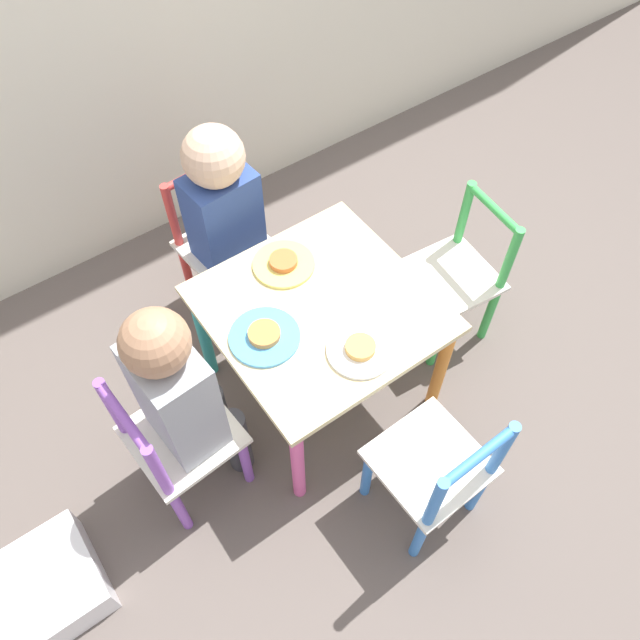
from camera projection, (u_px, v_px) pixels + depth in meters
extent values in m
plane|color=#5B514C|center=(320.00, 385.00, 2.00)|extent=(6.00, 6.00, 0.00)
cube|color=beige|center=(320.00, 308.00, 1.66)|extent=(0.57, 0.57, 0.02)
cylinder|color=#E5599E|center=(298.00, 463.00, 1.63)|extent=(0.04, 0.04, 0.40)
cylinder|color=orange|center=(441.00, 368.00, 1.80)|extent=(0.04, 0.04, 0.40)
cylinder|color=teal|center=(204.00, 335.00, 1.87)|extent=(0.04, 0.04, 0.40)
cylinder|color=yellow|center=(338.00, 261.00, 2.04)|extent=(0.04, 0.04, 0.40)
cube|color=silver|center=(226.00, 247.00, 1.99)|extent=(0.28, 0.28, 0.02)
cylinder|color=#DB3D38|center=(224.00, 310.00, 2.01)|extent=(0.03, 0.03, 0.26)
cylinder|color=#DB3D38|center=(275.00, 277.00, 2.09)|extent=(0.03, 0.03, 0.26)
cylinder|color=#DB3D38|center=(187.00, 272.00, 2.10)|extent=(0.03, 0.03, 0.26)
cylinder|color=#DB3D38|center=(238.00, 241.00, 2.18)|extent=(0.03, 0.03, 0.26)
cylinder|color=#DB3D38|center=(173.00, 218.00, 1.89)|extent=(0.03, 0.03, 0.26)
cylinder|color=#DB3D38|center=(229.00, 186.00, 1.97)|extent=(0.03, 0.03, 0.26)
cylinder|color=#DB3D38|center=(196.00, 173.00, 1.84)|extent=(0.21, 0.04, 0.02)
cube|color=silver|center=(183.00, 434.00, 1.61)|extent=(0.28, 0.28, 0.02)
cylinder|color=#8E51BC|center=(245.00, 460.00, 1.71)|extent=(0.03, 0.03, 0.26)
cylinder|color=#8E51BC|center=(202.00, 407.00, 1.81)|extent=(0.03, 0.03, 0.26)
cylinder|color=#8E51BC|center=(180.00, 509.00, 1.63)|extent=(0.03, 0.03, 0.26)
cylinder|color=#8E51BC|center=(139.00, 451.00, 1.73)|extent=(0.03, 0.03, 0.26)
cylinder|color=#8E51BC|center=(159.00, 472.00, 1.43)|extent=(0.03, 0.03, 0.26)
cylinder|color=#8E51BC|center=(114.00, 408.00, 1.52)|extent=(0.03, 0.03, 0.26)
cylinder|color=#8E51BC|center=(123.00, 417.00, 1.38)|extent=(0.04, 0.21, 0.02)
cube|color=silver|center=(430.00, 462.00, 1.57)|extent=(0.27, 0.27, 0.02)
cylinder|color=#387AD1|center=(425.00, 431.00, 1.76)|extent=(0.03, 0.03, 0.26)
cylinder|color=#387AD1|center=(367.00, 474.00, 1.69)|extent=(0.03, 0.03, 0.26)
cylinder|color=#387AD1|center=(479.00, 489.00, 1.67)|extent=(0.03, 0.03, 0.26)
cylinder|color=#387AD1|center=(420.00, 538.00, 1.59)|extent=(0.03, 0.03, 0.26)
cylinder|color=#387AD1|center=(501.00, 450.00, 1.46)|extent=(0.03, 0.03, 0.26)
cylinder|color=#387AD1|center=(435.00, 504.00, 1.38)|extent=(0.03, 0.03, 0.26)
cylinder|color=#387AD1|center=(479.00, 456.00, 1.33)|extent=(0.21, 0.03, 0.02)
cube|color=silver|center=(450.00, 277.00, 1.91)|extent=(0.28, 0.28, 0.02)
cylinder|color=green|center=(398.00, 294.00, 2.05)|extent=(0.03, 0.03, 0.26)
cylinder|color=green|center=(436.00, 340.00, 1.94)|extent=(0.03, 0.03, 0.26)
cylinder|color=green|center=(450.00, 269.00, 2.11)|extent=(0.03, 0.03, 0.26)
cylinder|color=green|center=(489.00, 313.00, 2.00)|extent=(0.03, 0.03, 0.26)
cylinder|color=green|center=(464.00, 215.00, 1.90)|extent=(0.03, 0.03, 0.26)
cylinder|color=green|center=(509.00, 261.00, 1.79)|extent=(0.03, 0.03, 0.26)
cylinder|color=green|center=(495.00, 209.00, 1.75)|extent=(0.04, 0.21, 0.02)
cylinder|color=#7A6B5B|center=(240.00, 302.00, 2.02)|extent=(0.07, 0.07, 0.27)
cylinder|color=#7A6B5B|center=(264.00, 287.00, 2.06)|extent=(0.07, 0.07, 0.27)
cube|color=#2D478E|center=(224.00, 216.00, 1.85)|extent=(0.21, 0.16, 0.30)
sphere|color=#DBB293|center=(213.00, 157.00, 1.67)|extent=(0.18, 0.18, 0.18)
cylinder|color=#38383D|center=(237.00, 442.00, 1.74)|extent=(0.07, 0.07, 0.27)
cylinder|color=#38383D|center=(217.00, 417.00, 1.78)|extent=(0.07, 0.07, 0.27)
cube|color=#999EA8|center=(176.00, 397.00, 1.47)|extent=(0.15, 0.21, 0.34)
sphere|color=#A37556|center=(155.00, 343.00, 1.28)|extent=(0.15, 0.15, 0.15)
cylinder|color=#EADB66|center=(284.00, 264.00, 1.73)|extent=(0.17, 0.17, 0.01)
cylinder|color=#CC6633|center=(283.00, 261.00, 1.72)|extent=(0.08, 0.08, 0.02)
cylinder|color=#4C9EE0|center=(265.00, 337.00, 1.59)|extent=(0.18, 0.18, 0.01)
cylinder|color=#D6843D|center=(264.00, 334.00, 1.58)|extent=(0.08, 0.08, 0.02)
cylinder|color=white|center=(360.00, 350.00, 1.57)|extent=(0.17, 0.17, 0.01)
cylinder|color=gold|center=(360.00, 347.00, 1.56)|extent=(0.08, 0.08, 0.02)
cube|color=silver|center=(44.00, 590.00, 1.59)|extent=(0.28, 0.27, 0.11)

